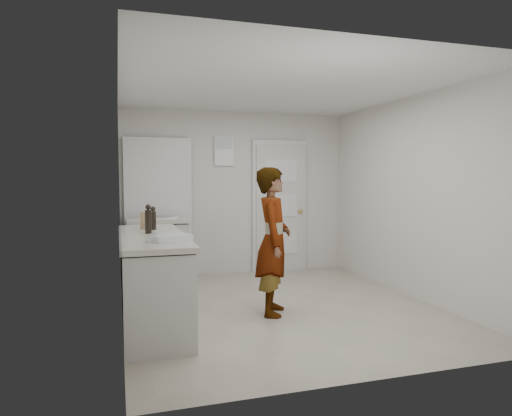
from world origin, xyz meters
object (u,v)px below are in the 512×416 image
object	(u,v)px
spice_jar	(150,223)
oil_cruet_b	(148,220)
cake_mix_box	(146,220)
person	(273,241)
baking_dish	(171,238)
oil_cruet_a	(153,219)
egg_bowl	(154,239)

from	to	relation	value
spice_jar	oil_cruet_b	bearing A→B (deg)	-95.10
cake_mix_box	spice_jar	world-z (taller)	cake_mix_box
person	spice_jar	distance (m)	1.49
spice_jar	baking_dish	world-z (taller)	spice_jar
person	oil_cruet_a	world-z (taller)	person
oil_cruet_a	spice_jar	bearing A→B (deg)	92.40
baking_dish	oil_cruet_a	bearing A→B (deg)	95.58
cake_mix_box	spice_jar	distance (m)	0.24
person	oil_cruet_b	distance (m)	1.35
cake_mix_box	baking_dish	world-z (taller)	cake_mix_box
oil_cruet_b	baking_dish	bearing A→B (deg)	-75.40
cake_mix_box	oil_cruet_a	size ratio (longest dim) A/B	0.73
cake_mix_box	oil_cruet_a	distance (m)	0.13
cake_mix_box	spice_jar	xyz separation A→B (m)	(0.05, 0.22, -0.05)
spice_jar	person	bearing A→B (deg)	-31.22
egg_bowl	oil_cruet_a	bearing A→B (deg)	86.39
baking_dish	spice_jar	bearing A→B (deg)	94.75
cake_mix_box	oil_cruet_a	xyz separation A→B (m)	(0.07, -0.11, 0.03)
person	cake_mix_box	distance (m)	1.44
spice_jar	oil_cruet_b	distance (m)	0.66
oil_cruet_a	baking_dish	size ratio (longest dim) A/B	0.68
baking_dish	egg_bowl	xyz separation A→B (m)	(-0.15, 0.02, -0.00)
cake_mix_box	spice_jar	size ratio (longest dim) A/B	2.34
oil_cruet_a	person	bearing A→B (deg)	-19.10
cake_mix_box	oil_cruet_a	bearing A→B (deg)	-79.97
cake_mix_box	person	bearing A→B (deg)	-44.14
cake_mix_box	egg_bowl	size ratio (longest dim) A/B	1.62
egg_bowl	baking_dish	bearing A→B (deg)	-6.29
person	cake_mix_box	bearing A→B (deg)	89.28
baking_dish	egg_bowl	bearing A→B (deg)	173.71
oil_cruet_a	baking_dish	xyz separation A→B (m)	(0.09, -0.95, -0.10)
person	spice_jar	xyz separation A→B (m)	(-1.27, 0.77, 0.16)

